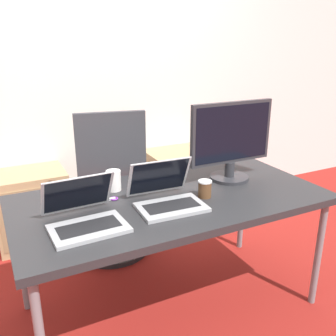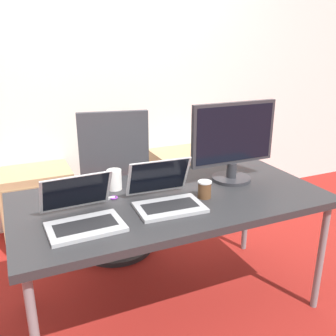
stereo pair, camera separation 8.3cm
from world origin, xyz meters
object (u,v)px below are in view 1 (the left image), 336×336
laptop_left (167,196)px  coffee_cup_brown (205,189)px  cabinet_left (32,208)px  coffee_cup_white (114,180)px  cabinet_right (176,181)px  laptop_right (85,216)px  monitor (231,141)px  office_chair (111,202)px

laptop_left → coffee_cup_brown: bearing=0.7°
cabinet_left → coffee_cup_white: coffee_cup_white is taller
cabinet_left → coffee_cup_brown: coffee_cup_brown is taller
cabinet_right → coffee_cup_brown: (-0.49, -1.25, 0.47)m
laptop_right → coffee_cup_brown: size_ratio=3.68×
laptop_right → monitor: (0.94, 0.20, 0.19)m
cabinet_right → coffee_cup_white: 1.38m
laptop_left → coffee_cup_white: bearing=119.3°
monitor → coffee_cup_white: bearing=167.8°
office_chair → cabinet_left: size_ratio=1.91×
monitor → cabinet_left: bearing=134.2°
cabinet_right → coffee_cup_brown: size_ratio=6.15×
laptop_right → monitor: monitor is taller
monitor → laptop_right: bearing=-168.0°
laptop_left → coffee_cup_white: 0.36m
monitor → coffee_cup_white: 0.73m
office_chair → laptop_left: office_chair is taller
office_chair → coffee_cup_brown: office_chair is taller
cabinet_right → laptop_left: 1.52m
laptop_left → coffee_cup_brown: laptop_left is taller
monitor → coffee_cup_white: monitor is taller
coffee_cup_brown → laptop_left: bearing=-179.3°
laptop_left → cabinet_right: bearing=60.1°
cabinet_right → office_chair: bearing=-149.4°
office_chair → laptop_right: size_ratio=3.20×
cabinet_left → office_chair: bearing=-42.7°
office_chair → coffee_cup_brown: size_ratio=11.76×
cabinet_right → monitor: 1.29m
monitor → coffee_cup_brown: 0.38m
laptop_right → monitor: bearing=12.0°
laptop_right → cabinet_right: bearing=48.0°
cabinet_right → coffee_cup_brown: 1.42m
cabinet_right → monitor: monitor is taller
coffee_cup_white → coffee_cup_brown: (0.41, -0.31, -0.01)m
cabinet_left → laptop_left: bearing=-66.4°
office_chair → laptop_left: 0.87m
laptop_right → coffee_cup_brown: 0.66m
cabinet_left → laptop_left: 1.44m
laptop_right → coffee_cup_white: size_ratio=2.98×
office_chair → monitor: 0.99m
office_chair → laptop_right: office_chair is taller
laptop_right → coffee_cup_white: laptop_right is taller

